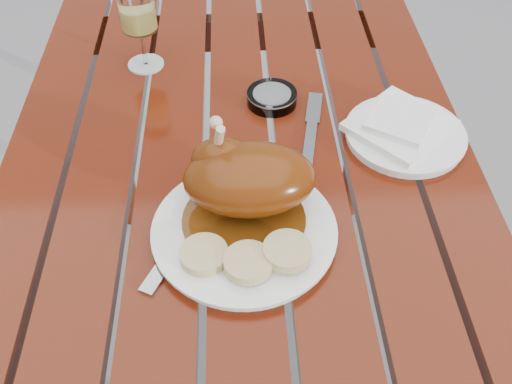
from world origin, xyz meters
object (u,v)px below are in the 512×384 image
dinner_plate (244,232)px  wine_glass (140,27)px  table (244,290)px  side_plate (405,135)px  ashtray (272,98)px

dinner_plate → wine_glass: 0.50m
table → wine_glass: size_ratio=7.07×
wine_glass → table: bearing=-58.6°
table → dinner_plate: size_ratio=4.39×
dinner_plate → side_plate: 0.35m
table → side_plate: side_plate is taller
dinner_plate → ashtray: (0.06, 0.32, 0.00)m
table → ashtray: ashtray is taller
ashtray → dinner_plate: bearing=-100.9°
dinner_plate → wine_glass: size_ratio=1.61×
wine_glass → side_plate: wine_glass is taller
wine_glass → ashtray: wine_glass is taller
dinner_plate → wine_glass: bearing=112.1°
wine_glass → ashtray: (0.25, -0.14, -0.07)m
dinner_plate → wine_glass: wine_glass is taller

